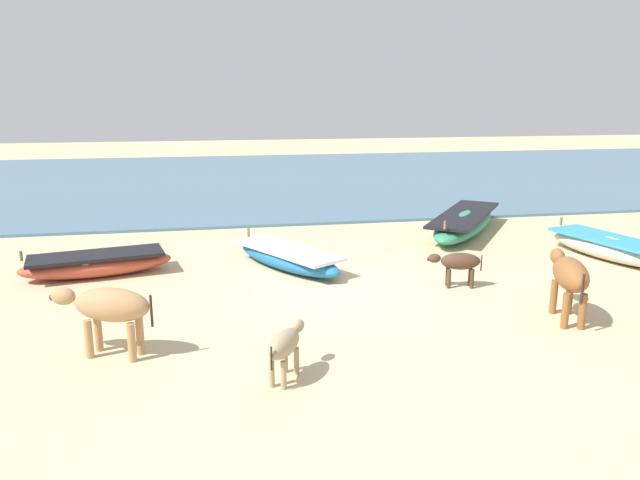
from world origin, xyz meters
TOP-DOWN VIEW (x-y plane):
  - ground at (0.00, 0.00)m, footprint 80.00×80.00m
  - sea_water at (0.00, 16.20)m, footprint 60.00×20.00m
  - fishing_boat_1 at (-4.56, 2.21)m, footprint 3.15×1.56m
  - fishing_boat_2 at (-0.60, 2.02)m, footprint 2.40×3.20m
  - fishing_boat_3 at (4.56, 4.47)m, footprint 3.72×4.50m
  - fishing_boat_6 at (6.76, 1.40)m, footprint 1.79×3.38m
  - cow_adult_brown at (3.56, -1.86)m, footprint 0.79×1.62m
  - calf_near_dark at (2.49, 0.11)m, footprint 1.05×0.46m
  - calf_far_dun at (-1.33, -3.12)m, footprint 0.71×0.99m
  - cow_second_adult_tan at (-3.69, -1.93)m, footprint 1.53×0.87m

SIDE VIEW (x-z plane):
  - ground at x=0.00m, z-range 0.00..0.00m
  - sea_water at x=0.00m, z-range 0.00..0.08m
  - fishing_boat_2 at x=-0.60m, z-range -0.08..0.57m
  - fishing_boat_1 at x=-4.56m, z-range -0.08..0.59m
  - fishing_boat_6 at x=6.76m, z-range -0.08..0.62m
  - fishing_boat_3 at x=4.56m, z-range -0.08..0.68m
  - calf_far_dun at x=-1.33m, z-range 0.15..0.84m
  - calf_near_dark at x=2.49m, z-range 0.15..0.84m
  - cow_second_adult_tan at x=-3.69m, z-range 0.22..1.25m
  - cow_adult_brown at x=3.56m, z-range 0.23..1.30m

